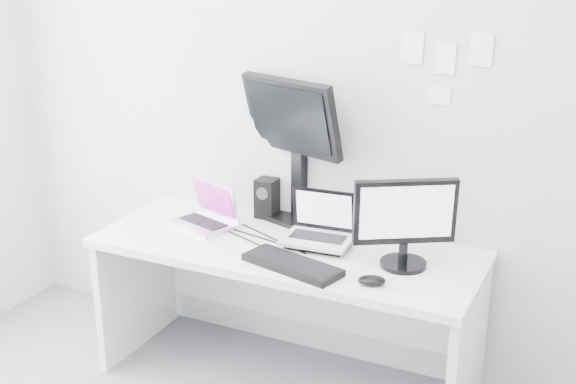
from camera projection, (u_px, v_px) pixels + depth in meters
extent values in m
plane|color=silver|center=(318.00, 99.00, 3.56)|extent=(3.60, 0.00, 3.60)
cube|color=white|center=(286.00, 316.00, 3.58)|extent=(1.80, 0.70, 0.73)
cube|color=silver|center=(201.00, 204.00, 3.65)|extent=(0.37, 0.32, 0.23)
cube|color=black|center=(267.00, 198.00, 3.78)|extent=(0.12, 0.12, 0.20)
cube|color=silver|center=(317.00, 220.00, 3.41)|extent=(0.33, 0.27, 0.26)
cube|color=black|center=(295.00, 149.00, 3.64)|extent=(0.59, 0.36, 0.75)
cube|color=black|center=(405.00, 222.00, 3.18)|extent=(0.48, 0.40, 0.41)
cube|color=black|center=(292.00, 265.00, 3.22)|extent=(0.48, 0.27, 0.03)
ellipsoid|color=black|center=(372.00, 280.00, 3.07)|extent=(0.14, 0.11, 0.04)
cube|color=white|center=(412.00, 48.00, 3.29)|extent=(0.10, 0.00, 0.14)
cube|color=white|center=(445.00, 59.00, 3.24)|extent=(0.09, 0.00, 0.13)
cube|color=white|center=(481.00, 50.00, 3.16)|extent=(0.10, 0.00, 0.14)
cube|color=white|center=(438.00, 95.00, 3.30)|extent=(0.11, 0.00, 0.08)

